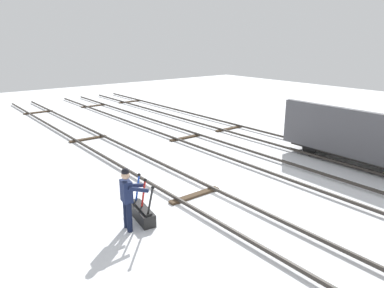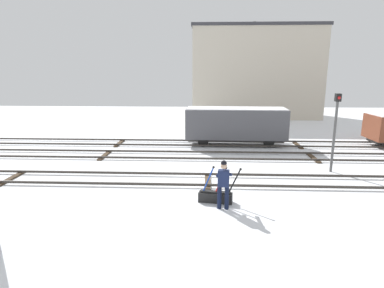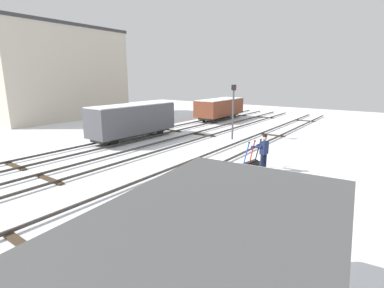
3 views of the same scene
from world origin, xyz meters
TOP-DOWN VIEW (x-y plane):
  - ground_plane at (0.00, 0.00)m, footprint 60.00×60.00m
  - track_main_line at (0.00, 0.00)m, footprint 44.00×1.94m
  - track_siding_near at (0.00, 4.10)m, footprint 44.00×1.94m
  - track_siding_far at (0.00, 7.24)m, footprint 44.00×1.94m
  - switch_lever_frame at (0.29, -2.16)m, footprint 1.56×0.56m
  - rail_worker at (0.53, -2.70)m, footprint 0.61×0.74m
  - freight_car_far_end at (1.82, 7.24)m, footprint 6.44×2.06m

SIDE VIEW (x-z plane):
  - ground_plane at x=0.00m, z-range 0.00..0.00m
  - track_main_line at x=0.00m, z-range 0.02..0.20m
  - track_siding_near at x=0.00m, z-range 0.02..0.20m
  - track_siding_far at x=0.00m, z-range 0.02..0.20m
  - switch_lever_frame at x=0.29m, z-range -0.45..0.94m
  - rail_worker at x=0.53m, z-range 0.11..1.87m
  - freight_car_far_end at x=1.82m, z-range 0.18..2.62m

